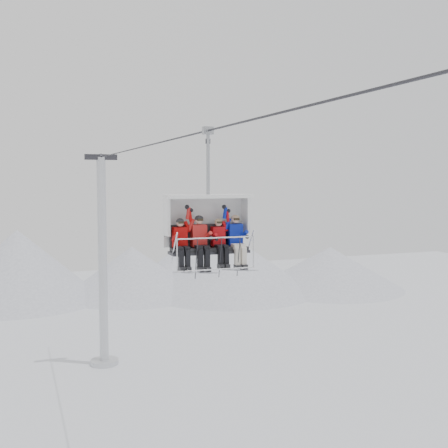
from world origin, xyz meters
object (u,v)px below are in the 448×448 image
object	(u,v)px
chairlift_carrier	(207,222)
skier_center_right	(220,241)
lift_tower_right	(103,276)
skier_center_left	(200,240)
skier_far_left	(181,242)
skier_far_right	(236,239)

from	to	relation	value
chairlift_carrier	skier_center_right	xyz separation A→B (m)	(0.28, -0.32, -0.52)
lift_tower_right	chairlift_carrier	world-z (taller)	lift_tower_right
lift_tower_right	chairlift_carrier	xyz separation A→B (m)	(0.00, -20.58, 4.91)
lift_tower_right	chairlift_carrier	distance (m)	21.16
chairlift_carrier	skier_center_left	size ratio (longest dim) A/B	2.36
chairlift_carrier	lift_tower_right	bearing A→B (deg)	90.00
lift_tower_right	chairlift_carrier	size ratio (longest dim) A/B	3.38
lift_tower_right	skier_far_left	distance (m)	21.37
chairlift_carrier	skier_far_left	distance (m)	1.04
skier_center_left	lift_tower_right	bearing A→B (deg)	89.16
lift_tower_right	skier_far_left	size ratio (longest dim) A/B	7.99
skier_far_right	chairlift_carrier	bearing A→B (deg)	158.99
skier_center_right	skier_far_right	size ratio (longest dim) A/B	1.00
skier_center_left	skier_far_right	bearing A→B (deg)	-0.08
chairlift_carrier	skier_center_left	world-z (taller)	chairlift_carrier
lift_tower_right	skier_far_right	size ratio (longest dim) A/B	7.99
skier_far_left	skier_center_right	xyz separation A→B (m)	(1.14, -0.00, -0.01)
lift_tower_right	skier_far_right	distance (m)	21.37
skier_center_left	skier_far_right	distance (m)	1.10
lift_tower_right	skier_center_right	world-z (taller)	lift_tower_right
skier_far_left	lift_tower_right	bearing A→B (deg)	87.64
chairlift_carrier	skier_far_right	size ratio (longest dim) A/B	2.36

